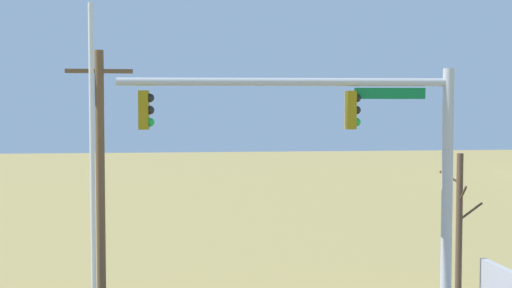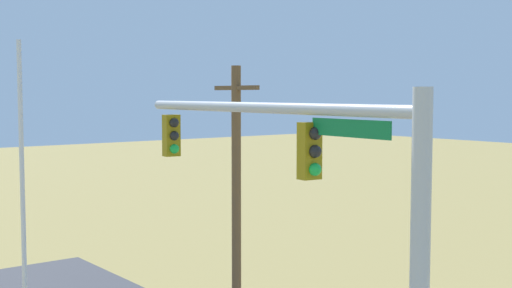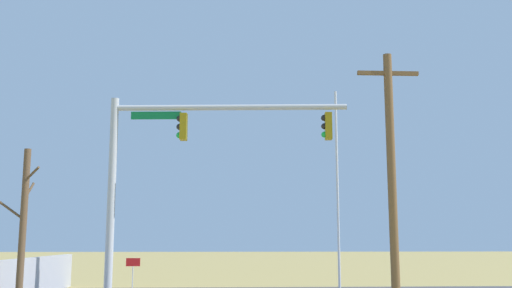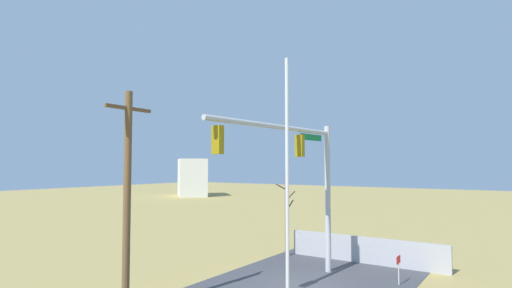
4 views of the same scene
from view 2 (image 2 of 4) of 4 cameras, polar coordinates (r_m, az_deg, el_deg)
The scene contains 3 objects.
signal_mast at distance 11.37m, azimuth 5.16°, elevation -5.52°, with size 8.41×0.91×6.96m.
flagpole at distance 15.47m, azimuth -18.94°, elevation -6.67°, with size 0.10×0.10×8.00m, color silver.
utility_pole at distance 18.70m, azimuth -1.66°, elevation -4.66°, with size 1.90×0.26×7.63m.
Camera 2 is at (8.82, -7.44, 6.85)m, focal length 47.64 mm.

